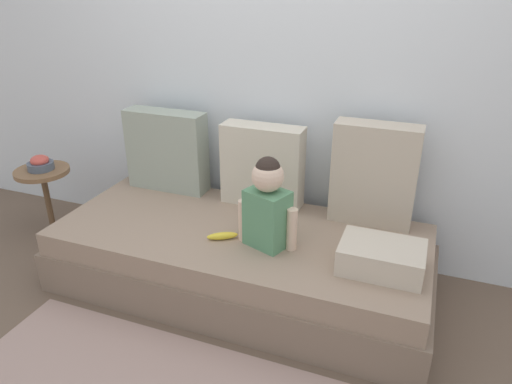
{
  "coord_description": "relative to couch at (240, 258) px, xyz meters",
  "views": [
    {
      "loc": [
        0.92,
        -2.14,
        1.69
      ],
      "look_at": [
        0.1,
        0.0,
        0.63
      ],
      "focal_mm": 33.07,
      "sensor_mm": 36.0,
      "label": 1
    }
  ],
  "objects": [
    {
      "name": "throw_pillow_center",
      "position": [
        0.0,
        0.37,
        0.44
      ],
      "size": [
        0.5,
        0.16,
        0.5
      ],
      "primitive_type": "cube",
      "color": "beige",
      "rests_on": "couch"
    },
    {
      "name": "folded_blanket",
      "position": [
        0.79,
        -0.12,
        0.26
      ],
      "size": [
        0.4,
        0.28,
        0.14
      ],
      "primitive_type": "cube",
      "color": "beige",
      "rests_on": "couch"
    },
    {
      "name": "banana",
      "position": [
        -0.05,
        -0.13,
        0.21
      ],
      "size": [
        0.17,
        0.13,
        0.04
      ],
      "primitive_type": "ellipsoid",
      "rotation": [
        0.0,
        0.0,
        0.55
      ],
      "color": "yellow",
      "rests_on": "couch"
    },
    {
      "name": "fruit_bowl",
      "position": [
        -1.48,
        0.09,
        0.35
      ],
      "size": [
        0.17,
        0.17,
        0.1
      ],
      "color": "#4C5666",
      "rests_on": "side_table"
    },
    {
      "name": "couch",
      "position": [
        0.0,
        0.0,
        0.0
      ],
      "size": [
        2.15,
        0.94,
        0.38
      ],
      "color": "#826C5B",
      "rests_on": "ground"
    },
    {
      "name": "toddler",
      "position": [
        0.2,
        -0.09,
        0.43
      ],
      "size": [
        0.33,
        0.22,
        0.5
      ],
      "color": "#568E66",
      "rests_on": "couch"
    },
    {
      "name": "side_table",
      "position": [
        -1.48,
        0.09,
        0.19
      ],
      "size": [
        0.36,
        0.36,
        0.5
      ],
      "color": "brown",
      "rests_on": "ground"
    },
    {
      "name": "ground_plane",
      "position": [
        0.0,
        0.0,
        -0.19
      ],
      "size": [
        12.0,
        12.0,
        0.0
      ],
      "primitive_type": "plane",
      "color": "brown"
    },
    {
      "name": "back_wall",
      "position": [
        0.0,
        0.6,
        0.95
      ],
      "size": [
        5.35,
        0.1,
        2.27
      ],
      "primitive_type": "cube",
      "color": "silver",
      "rests_on": "ground"
    },
    {
      "name": "throw_pillow_right",
      "position": [
        0.67,
        0.37,
        0.49
      ],
      "size": [
        0.47,
        0.16,
        0.58
      ],
      "primitive_type": "cube",
      "color": "#C1B29E",
      "rests_on": "couch"
    },
    {
      "name": "throw_pillow_left",
      "position": [
        -0.67,
        0.37,
        0.46
      ],
      "size": [
        0.53,
        0.16,
        0.53
      ],
      "primitive_type": "cube",
      "color": "#99A393",
      "rests_on": "couch"
    }
  ]
}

